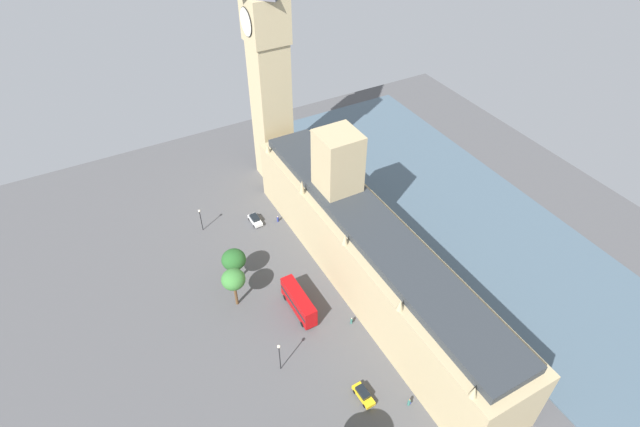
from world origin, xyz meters
name	(u,v)px	position (x,y,z in m)	size (l,w,h in m)	color
ground_plane	(361,287)	(0.00, 0.00, 0.00)	(145.44, 145.44, 0.00)	#4C4C4F
river_thames	(485,233)	(-33.24, 0.00, 0.12)	(37.45, 130.90, 0.25)	#475B6B
parliament_building	(368,250)	(-1.99, -1.35, 8.37)	(13.54, 75.44, 28.25)	tan
clock_tower	(268,63)	(-1.43, -43.91, 30.37)	(8.67, 8.67, 58.67)	tan
car_white_by_river_gate	(255,220)	(11.01, -28.49, 0.89)	(2.10, 4.50, 1.74)	silver
double_decker_bus_opposite_hall	(299,301)	(13.63, -0.78, 2.63)	(2.72, 10.52, 4.75)	#B20C0F
car_yellow_cab_leading	(363,395)	(12.50, 20.62, 0.89)	(1.95, 4.60, 1.74)	gold
pedestrian_under_trees	(352,321)	(6.30, 6.74, 0.69)	(0.58, 0.64, 1.53)	#336B60
pedestrian_far_end	(278,219)	(6.20, -26.33, 0.69)	(0.59, 0.49, 1.54)	navy
pedestrian_near_tower	(409,402)	(6.59, 25.31, 0.76)	(0.62, 0.69, 1.69)	#336B60
plane_tree_corner	(234,260)	(21.36, -13.77, 6.05)	(4.85, 4.85, 8.16)	brown
plane_tree_trailing	(233,280)	(23.54, -8.04, 7.00)	(4.55, 4.55, 9.02)	brown
street_lamp_slot_10	(200,216)	(22.51, -31.93, 4.19)	(0.56, 0.56, 5.95)	black
street_lamp_slot_11	(279,353)	(22.21, 9.11, 4.73)	(0.56, 0.56, 6.85)	black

